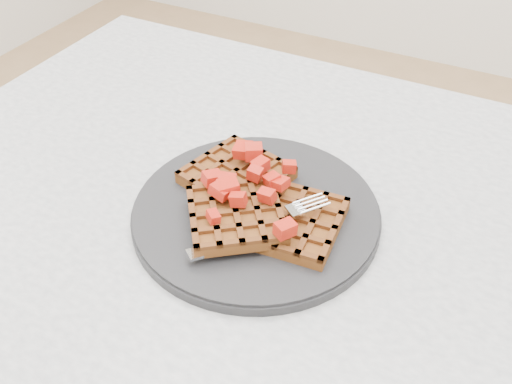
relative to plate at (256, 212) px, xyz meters
The scene contains 5 objects.
table 0.15m from the plate, ahead, with size 1.20×0.80×0.75m.
plate is the anchor object (origin of this frame).
waffles 0.02m from the plate, 87.49° to the right, with size 0.22×0.21×0.03m.
strawberry_pile 0.05m from the plate, 90.00° to the right, with size 0.15×0.15×0.02m, color #9E0B02, non-canonical shape.
fork 0.05m from the plate, 45.40° to the right, with size 0.02×0.18×0.02m, color silver, non-canonical shape.
Camera 1 is at (0.14, -0.46, 1.22)m, focal length 40.00 mm.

